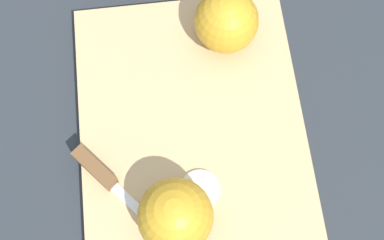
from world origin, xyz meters
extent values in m
plane|color=#282D33|center=(0.00, 0.00, 0.00)|extent=(4.00, 4.00, 0.00)
cube|color=tan|center=(0.00, 0.00, 0.01)|extent=(0.37, 0.29, 0.02)
sphere|color=gold|center=(-0.12, 0.06, 0.06)|extent=(0.08, 0.08, 0.08)
cylinder|color=beige|center=(-0.12, 0.07, 0.06)|extent=(0.08, 0.03, 0.08)
sphere|color=gold|center=(0.12, -0.03, 0.07)|extent=(0.09, 0.09, 0.09)
cylinder|color=beige|center=(0.12, -0.03, 0.07)|extent=(0.08, 0.03, 0.08)
cube|color=silver|center=(0.10, -0.08, 0.02)|extent=(0.07, 0.06, 0.00)
cube|color=brown|center=(0.04, -0.13, 0.03)|extent=(0.06, 0.06, 0.02)
cylinder|color=beige|center=(0.08, 0.00, 0.02)|extent=(0.05, 0.05, 0.00)
camera|label=1|loc=(0.23, -0.03, 0.67)|focal=50.00mm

